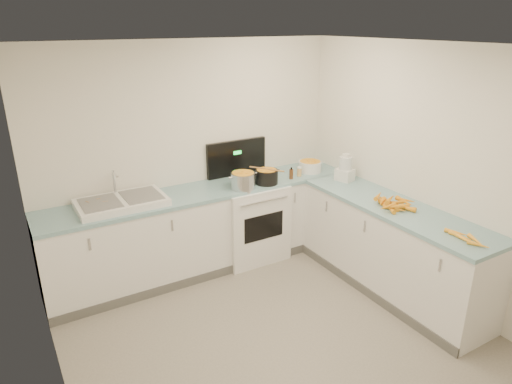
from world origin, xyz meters
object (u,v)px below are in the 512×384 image
stove (249,219)px  mixing_bowl (310,166)px  sink (122,202)px  extract_bottle (291,174)px  food_processor (345,169)px  black_pot (267,178)px  spice_jar (299,172)px  steel_pot (243,181)px

stove → mixing_bowl: 0.99m
sink → extract_bottle: sink is taller
extract_bottle → food_processor: bearing=-36.0°
sink → food_processor: size_ratio=2.71×
stove → black_pot: 0.58m
mixing_bowl → food_processor: 0.50m
food_processor → black_pot: bearing=155.9°
black_pot → food_processor: (0.83, -0.37, 0.07)m
mixing_bowl → spice_jar: bearing=-160.4°
sink → mixing_bowl: (2.28, -0.07, 0.03)m
stove → food_processor: size_ratio=4.29×
stove → food_processor: stove is taller
sink → spice_jar: (2.07, -0.15, 0.01)m
stove → black_pot: (0.14, -0.16, 0.54)m
sink → food_processor: food_processor is taller
stove → mixing_bowl: (0.83, -0.05, 0.53)m
sink → stove: bearing=-0.6°
steel_pot → spice_jar: (0.78, 0.03, -0.03)m
extract_bottle → food_processor: 0.62m
black_pot → mixing_bowl: size_ratio=0.90×
spice_jar → food_processor: 0.54m
steel_pot → black_pot: size_ratio=1.07×
stove → spice_jar: size_ratio=14.36×
spice_jar → food_processor: (0.35, -0.40, 0.09)m
mixing_bowl → spice_jar: size_ratio=2.96×
black_pot → extract_bottle: size_ratio=2.20×
black_pot → food_processor: 0.91m
black_pot → stove: bearing=131.9°
stove → food_processor: 1.26m
black_pot → food_processor: size_ratio=0.80×
sink → steel_pot: (1.29, -0.18, 0.04)m
mixing_bowl → food_processor: food_processor is taller
extract_bottle → steel_pot: bearing=179.4°
sink → food_processor: (2.42, -0.54, 0.10)m
food_processor → extract_bottle: bearing=144.0°
sink → extract_bottle: (1.92, -0.18, 0.02)m
black_pot → spice_jar: 0.48m
stove → spice_jar: (0.62, -0.13, 0.51)m
sink → extract_bottle: size_ratio=7.49×
black_pot → mixing_bowl: black_pot is taller
steel_pot → spice_jar: bearing=2.3°
stove → steel_pot: 0.59m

